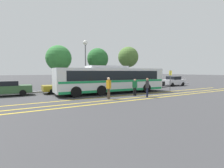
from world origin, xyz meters
name	(u,v)px	position (x,y,z in m)	size (l,w,h in m)	color
ground_plane	(117,93)	(0.00, 0.00, 0.00)	(220.00, 220.00, 0.00)	#38383A
lane_strip_0	(124,95)	(-0.74, -2.39, 0.00)	(0.20, 32.06, 0.01)	gold
lane_strip_1	(134,98)	(-0.74, -4.06, 0.00)	(0.20, 32.06, 0.01)	gold
lane_strip_2	(142,99)	(-0.74, -5.11, 0.00)	(0.20, 32.06, 0.01)	gold
curb_strip	(93,89)	(-0.74, 4.61, 0.07)	(40.06, 0.36, 0.15)	#99999E
transit_bus	(112,79)	(-0.75, -0.19, 1.54)	(12.50, 3.43, 2.96)	silver
parked_car_0	(6,88)	(-10.56, 3.28, 0.74)	(4.50, 1.96, 1.45)	#335B33
parked_car_1	(64,87)	(-5.07, 2.85, 0.69)	(4.67, 2.03, 1.33)	olive
parked_car_2	(114,84)	(1.40, 2.78, 0.77)	(4.02, 1.95, 1.55)	#4C3823
parked_car_3	(149,83)	(7.47, 2.75, 0.70)	(4.71, 2.12, 1.36)	black
parked_car_4	(173,81)	(13.06, 2.94, 0.78)	(4.42, 2.08, 1.56)	silver
pedestrian_0	(109,87)	(-3.10, -3.48, 1.07)	(0.26, 0.44, 1.86)	brown
pedestrian_1	(147,86)	(0.46, -4.42, 1.00)	(0.47, 0.41, 1.75)	#191E38
pedestrian_2	(135,86)	(0.06, -3.11, 0.93)	(0.40, 0.47, 1.64)	black
bus_stop_sign	(170,78)	(6.24, -2.16, 1.59)	(0.07, 0.40, 2.52)	#59595E
street_lamp	(85,51)	(-1.51, 5.20, 4.98)	(0.59, 0.59, 6.41)	#59595E
tree_1	(98,59)	(1.41, 7.42, 4.25)	(3.19, 3.19, 5.86)	#513823
tree_2	(128,57)	(7.42, 7.79, 4.80)	(3.46, 3.46, 6.55)	#513823
tree_3	(59,58)	(-4.07, 8.71, 4.22)	(3.57, 3.57, 6.02)	#513823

